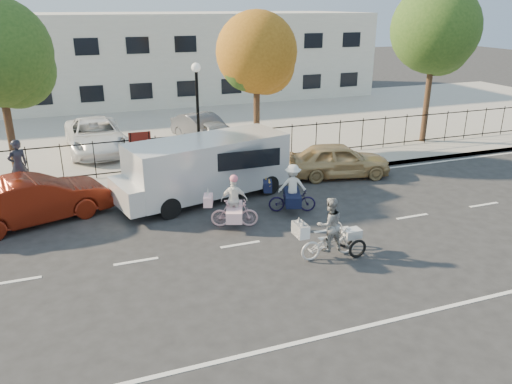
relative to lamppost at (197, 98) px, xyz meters
name	(u,v)px	position (x,y,z in m)	size (l,w,h in m)	color
ground	(240,245)	(-0.50, -6.80, -3.11)	(120.00, 120.00, 0.00)	#333334
road_markings	(240,244)	(-0.50, -6.80, -3.11)	(60.00, 9.52, 0.01)	silver
curb	(199,186)	(-0.50, -1.75, -3.04)	(60.00, 0.10, 0.15)	#A8A399
sidewalk	(192,178)	(-0.50, -0.70, -3.04)	(60.00, 2.20, 0.15)	#A8A399
parking_lot	(156,129)	(-0.50, 8.20, -3.04)	(60.00, 15.60, 0.15)	#A8A399
iron_fence	(185,151)	(-0.50, 0.40, -2.21)	(58.00, 0.06, 1.50)	black
building	(130,58)	(-0.50, 18.20, -0.11)	(34.00, 10.00, 6.00)	silver
lamppost	(197,98)	(0.00, 0.00, 0.00)	(0.36, 0.36, 4.33)	black
street_sign	(140,145)	(-2.35, 0.00, -1.70)	(0.85, 0.06, 1.80)	black
zebra_trike	(329,235)	(1.57, -8.34, -2.43)	(2.04, 0.78, 1.76)	white
unicorn_bike	(233,208)	(-0.30, -5.51, -2.48)	(1.74, 1.26, 1.72)	beige
bull_bike	(292,193)	(1.91, -5.01, -2.45)	(1.84, 1.30, 1.66)	black
white_van	(205,166)	(-0.48, -2.81, -1.90)	(6.57, 3.37, 2.19)	silver
red_sedan	(34,200)	(-6.14, -3.00, -2.35)	(1.62, 4.64, 1.53)	#63180B
gold_sedan	(339,160)	(5.18, -2.30, -2.41)	(1.65, 4.10, 1.40)	tan
pedestrian	(18,165)	(-6.76, -0.08, -2.00)	(0.70, 0.46, 1.92)	black
lot_car_b	(96,136)	(-3.84, 4.40, -2.22)	(2.45, 5.32, 1.48)	white
lot_car_c	(204,129)	(1.22, 4.06, -2.26)	(1.48, 4.23, 1.40)	#54575D
lot_car_d	(215,134)	(1.53, 3.12, -2.33)	(1.50, 3.72, 1.27)	#9CA0A3
tree_west	(2,58)	(-6.76, 0.56, 1.73)	(3.78, 3.78, 6.92)	#442D1D
tree_mid	(259,56)	(3.14, 1.46, 1.37)	(3.53, 3.50, 6.41)	#442D1D
tree_east	(437,33)	(11.77, 0.81, 2.19)	(4.13, 4.13, 7.57)	#442D1D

